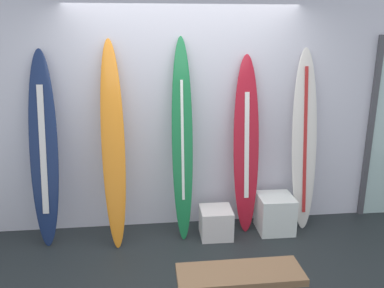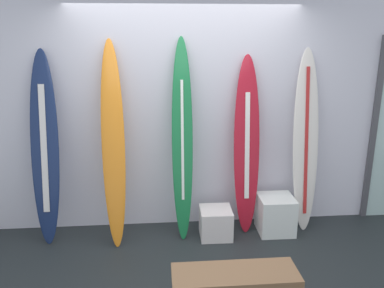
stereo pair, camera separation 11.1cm
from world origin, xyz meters
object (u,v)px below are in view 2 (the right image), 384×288
Objects in this scene: surfboard_emerald at (182,142)px; display_block_left at (216,223)px; surfboard_sunset at (113,146)px; surfboard_navy at (45,150)px; surfboard_ivory at (306,142)px; bench at (235,278)px; surfboard_crimson at (247,146)px; display_block_center at (275,214)px.

display_block_left is (0.36, -0.13, -0.91)m from surfboard_emerald.
surfboard_sunset is 0.73m from surfboard_emerald.
surfboard_navy is 5.83× the size of display_block_left.
bench is (-1.08, -1.52, -0.66)m from surfboard_ivory.
display_block_left is at bearing -4.21° from surfboard_sunset.
surfboard_emerald reaches higher than bench.
surfboard_navy reaches higher than display_block_left.
bench is (0.31, -1.46, -0.70)m from surfboard_emerald.
display_block_left is 0.36× the size of bench.
surfboard_crimson is (1.45, 0.10, -0.07)m from surfboard_sunset.
surfboard_navy is at bearing 179.50° from surfboard_emerald.
surfboard_sunset is at bearing 179.14° from display_block_center.
surfboard_emerald reaches higher than surfboard_sunset.
surfboard_sunset reaches higher than bench.
display_block_left is 1.35m from bench.
surfboard_emerald reaches higher than display_block_center.
surfboard_sunset reaches higher than display_block_center.
surfboard_ivory is 2.09× the size of bench.
bench is at bearing -125.45° from surfboard_ivory.
display_block_center is at bearing 4.39° from display_block_left.
surfboard_crimson is at bearing 4.07° from surfboard_sunset.
surfboard_ivory is at bearing 0.81° from surfboard_navy.
display_block_left is (-1.03, -0.18, -0.87)m from surfboard_ivory.
surfboard_navy reaches higher than bench.
surfboard_ivory is 1.97m from bench.
surfboard_sunset reaches higher than display_block_left.
display_block_left is 0.70m from display_block_center.
surfboard_ivory reaches higher than bench.
surfboard_navy is 1.45m from surfboard_emerald.
surfboard_navy is 2.39m from bench.
surfboard_sunset is 2.20× the size of bench.
surfboard_emerald reaches higher than surfboard_ivory.
display_block_center is (1.06, -0.08, -0.86)m from surfboard_emerald.
surfboard_sunset is (0.72, -0.06, 0.05)m from surfboard_navy.
bench is (1.77, -1.48, -0.65)m from surfboard_navy.
bench reaches higher than display_block_left.
surfboard_crimson is 0.93m from display_block_left.
surfboard_emerald reaches higher than surfboard_navy.
display_block_center is at bearing -4.19° from surfboard_emerald.
bench is (-0.74, -1.39, 0.16)m from display_block_center.
surfboard_crimson reaches higher than bench.
surfboard_ivory reaches higher than display_block_center.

